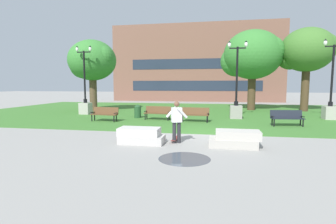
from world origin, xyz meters
TOP-DOWN VIEW (x-y plane):
  - ground_plane at (0.00, 0.00)m, footprint 140.00×140.00m
  - grass_lawn at (0.00, 10.00)m, footprint 40.00×20.00m
  - concrete_block_center at (-2.41, -2.36)m, footprint 1.83×0.90m
  - concrete_block_left at (1.32, -2.32)m, footprint 1.91×0.90m
  - person_skateboarder at (-0.98, -2.04)m, footprint 0.92×0.44m
  - skateboard at (-1.09, -1.71)m, footprint 0.27×1.03m
  - puddle at (-0.40, -4.27)m, footprint 1.69×1.69m
  - park_bench_near_left at (-6.47, 3.33)m, footprint 1.85×0.74m
  - park_bench_near_right at (-0.72, 4.10)m, footprint 1.82×0.62m
  - park_bench_far_left at (4.59, 3.32)m, footprint 1.86×0.77m
  - park_bench_far_right at (-3.26, 4.62)m, footprint 1.85×0.74m
  - lamp_post_center at (1.98, 6.27)m, footprint 1.32×0.80m
  - lamp_post_right at (-9.69, 6.91)m, footprint 1.32×0.80m
  - lamp_post_left at (8.23, 6.89)m, footprint 1.32×0.80m
  - tree_far_right at (8.28, 12.56)m, footprint 4.70×4.47m
  - tree_far_left at (3.76, 12.80)m, footprint 5.49×5.23m
  - tree_near_left at (-10.28, 9.44)m, footprint 4.40×4.19m
  - trash_bin at (-4.88, 5.37)m, footprint 0.49×0.49m
  - building_facade_distant at (-2.24, 24.50)m, footprint 23.86×1.03m

SIDE VIEW (x-z plane):
  - ground_plane at x=0.00m, z-range 0.00..0.00m
  - puddle at x=-0.40m, z-range 0.00..0.01m
  - grass_lawn at x=0.00m, z-range 0.00..0.02m
  - skateboard at x=-1.09m, z-range 0.02..0.15m
  - concrete_block_center at x=-2.41m, z-range -0.01..0.63m
  - concrete_block_left at x=1.32m, z-range -0.01..0.63m
  - trash_bin at x=-4.88m, z-range 0.02..0.98m
  - park_bench_near_left at x=-6.47m, z-range 0.09..0.99m
  - park_bench_near_right at x=-0.72m, z-range 0.09..0.99m
  - park_bench_far_left at x=4.59m, z-range 0.09..0.99m
  - park_bench_far_right at x=-3.26m, z-range 0.09..0.99m
  - person_skateboarder at x=-0.98m, z-range 0.11..1.82m
  - lamp_post_center at x=1.98m, z-range -1.57..3.75m
  - lamp_post_left at x=8.23m, z-range -1.59..3.79m
  - lamp_post_right at x=-9.69m, z-range -1.59..3.80m
  - tree_near_left at x=-10.28m, z-range 1.29..7.56m
  - tree_far_left at x=3.76m, z-range 1.36..8.65m
  - tree_far_right at x=8.28m, z-range 1.65..8.92m
  - building_facade_distant at x=-2.24m, z-range -0.01..10.76m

